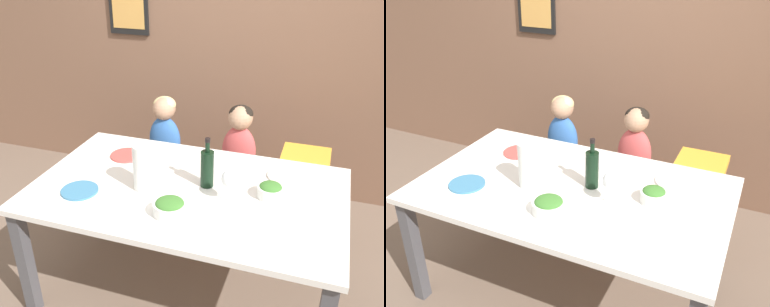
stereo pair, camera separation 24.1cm
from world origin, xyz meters
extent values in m
plane|color=#705B4C|center=(0.00, 0.00, 0.00)|extent=(14.00, 14.00, 0.00)
cube|color=brown|center=(0.00, 1.44, 1.35)|extent=(10.00, 0.06, 2.70)
cube|color=black|center=(-1.01, 1.40, 1.56)|extent=(0.35, 0.02, 0.55)
cube|color=gold|center=(-1.01, 1.38, 1.56)|extent=(0.29, 0.00, 0.45)
cube|color=white|center=(0.00, 0.00, 0.73)|extent=(1.76, 1.06, 0.03)
cube|color=#4C4C51|center=(-0.82, -0.47, 0.36)|extent=(0.07, 0.07, 0.71)
cube|color=#4C4C51|center=(-0.82, 0.47, 0.36)|extent=(0.07, 0.07, 0.71)
cube|color=#4C4C51|center=(0.82, 0.47, 0.36)|extent=(0.07, 0.07, 0.71)
cylinder|color=silver|center=(-0.58, 0.61, 0.20)|extent=(0.04, 0.04, 0.41)
cylinder|color=silver|center=(-0.30, 0.61, 0.20)|extent=(0.04, 0.04, 0.41)
cylinder|color=silver|center=(-0.58, 0.89, 0.20)|extent=(0.04, 0.04, 0.41)
cylinder|color=silver|center=(-0.30, 0.89, 0.20)|extent=(0.04, 0.04, 0.41)
cube|color=white|center=(-0.44, 0.75, 0.43)|extent=(0.38, 0.38, 0.05)
cylinder|color=silver|center=(-0.01, 0.61, 0.20)|extent=(0.04, 0.04, 0.41)
cylinder|color=silver|center=(0.27, 0.61, 0.20)|extent=(0.04, 0.04, 0.41)
cylinder|color=silver|center=(-0.01, 0.89, 0.20)|extent=(0.04, 0.04, 0.41)
cylinder|color=silver|center=(0.27, 0.89, 0.20)|extent=(0.04, 0.04, 0.41)
cube|color=white|center=(0.13, 0.75, 0.43)|extent=(0.38, 0.38, 0.05)
cylinder|color=silver|center=(0.47, 0.63, 0.32)|extent=(0.04, 0.04, 0.65)
cylinder|color=silver|center=(0.72, 0.63, 0.32)|extent=(0.04, 0.04, 0.65)
cylinder|color=silver|center=(0.47, 0.87, 0.32)|extent=(0.04, 0.04, 0.65)
cylinder|color=silver|center=(0.72, 0.87, 0.32)|extent=(0.04, 0.04, 0.65)
cube|color=gold|center=(0.60, 0.75, 0.67)|extent=(0.32, 0.32, 0.05)
ellipsoid|color=#3366B2|center=(-0.44, 0.75, 0.65)|extent=(0.24, 0.14, 0.38)
sphere|color=tan|center=(-0.44, 0.75, 0.91)|extent=(0.17, 0.17, 0.17)
ellipsoid|color=#DBC684|center=(-0.44, 0.76, 0.93)|extent=(0.17, 0.16, 0.12)
ellipsoid|color=#C64C4C|center=(0.13, 0.75, 0.65)|extent=(0.24, 0.14, 0.38)
sphere|color=tan|center=(0.13, 0.75, 0.91)|extent=(0.17, 0.17, 0.17)
ellipsoid|color=black|center=(0.13, 0.76, 0.93)|extent=(0.17, 0.16, 0.12)
cylinder|color=black|center=(0.10, 0.06, 0.85)|extent=(0.08, 0.08, 0.22)
cylinder|color=black|center=(0.10, 0.06, 1.00)|extent=(0.03, 0.03, 0.08)
cylinder|color=black|center=(0.10, 0.06, 1.03)|extent=(0.03, 0.03, 0.02)
cylinder|color=white|center=(-0.23, -0.08, 0.88)|extent=(0.12, 0.12, 0.27)
cylinder|color=white|center=(0.25, -0.06, 0.75)|extent=(0.06, 0.06, 0.00)
cylinder|color=white|center=(0.25, -0.06, 0.79)|extent=(0.01, 0.01, 0.09)
ellipsoid|color=white|center=(0.25, -0.06, 0.88)|extent=(0.08, 0.08, 0.10)
cylinder|color=white|center=(0.00, -0.27, 0.78)|extent=(0.17, 0.17, 0.06)
ellipsoid|color=#3D752D|center=(0.00, -0.27, 0.81)|extent=(0.15, 0.15, 0.05)
cylinder|color=white|center=(0.46, 0.05, 0.78)|extent=(0.14, 0.14, 0.06)
ellipsoid|color=#3D752D|center=(0.46, 0.05, 0.81)|extent=(0.12, 0.12, 0.05)
cylinder|color=teal|center=(-0.56, -0.23, 0.75)|extent=(0.21, 0.21, 0.01)
cylinder|color=#D14C47|center=(-0.51, 0.25, 0.75)|extent=(0.21, 0.21, 0.01)
cylinder|color=silver|center=(0.51, 0.30, 0.75)|extent=(0.21, 0.21, 0.01)
camera|label=1|loc=(0.69, -1.97, 2.01)|focal=40.00mm
camera|label=2|loc=(0.92, -1.88, 2.01)|focal=40.00mm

